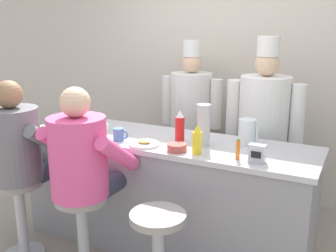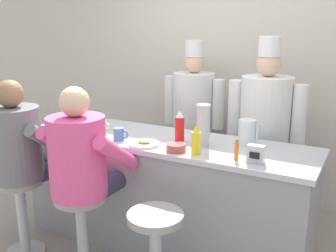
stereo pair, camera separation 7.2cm
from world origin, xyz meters
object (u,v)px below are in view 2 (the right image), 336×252
Objects in this scene: cook_in_whites_near at (193,115)px; cook_in_whites_far at (265,128)px; cup_stack_steel at (203,125)px; diner_seated_grey at (19,149)px; mustard_bottle_yellow at (196,141)px; ketchup_bottle_red at (180,128)px; coffee_mug_blue at (119,134)px; hot_sauce_bottle_orange at (237,150)px; breakfast_plate at (144,143)px; cereal_bowl at (176,147)px; napkin_dispenser_chrome at (256,154)px; empty_stool_round at (156,244)px; diner_seated_pink at (81,162)px; coffee_mug_white at (102,126)px; water_pitcher_clear at (247,132)px.

cook_in_whites_far reaches higher than cook_in_whites_near.
cup_stack_steel is 1.46m from diner_seated_grey.
mustard_bottle_yellow is 1.32m from cook_in_whites_near.
cook_in_whites_far is at bearing 55.67° from ketchup_bottle_red.
ketchup_bottle_red is at bearing -71.08° from cook_in_whites_near.
hot_sauce_bottle_orange is at bearing -0.49° from coffee_mug_blue.
cook_in_whites_far is (0.82, -0.29, 0.03)m from cook_in_whites_near.
ketchup_bottle_red is at bearing 139.51° from mustard_bottle_yellow.
cook_in_whites_far reaches higher than ketchup_bottle_red.
ketchup_bottle_red is 1.10× the size of breakfast_plate.
mustard_bottle_yellow is 0.12× the size of cook_in_whites_far.
cook_in_whites_far is at bearing 65.70° from cereal_bowl.
breakfast_plate is at bearing -179.07° from napkin_dispenser_chrome.
cook_in_whites_far is at bearing -19.23° from cook_in_whites_near.
diner_seated_grey is 2.20× the size of empty_stool_round.
cereal_bowl is (-0.15, -0.01, -0.07)m from mustard_bottle_yellow.
diner_seated_pink is 0.85× the size of cook_in_whites_near.
cook_in_whites_far reaches higher than cup_stack_steel.
coffee_mug_white is 0.70m from diner_seated_grey.
coffee_mug_white is 0.08× the size of cook_in_whites_near.
cup_stack_steel is (0.19, 0.01, 0.04)m from ketchup_bottle_red.
napkin_dispenser_chrome is at bearing 13.31° from diner_seated_grey.
water_pitcher_clear is at bearing 26.09° from diner_seated_grey.
mustard_bottle_yellow is 0.83m from diner_seated_pink.
hot_sauce_bottle_orange is 0.97m from coffee_mug_blue.
breakfast_plate is 0.16× the size of diner_seated_grey.
coffee_mug_blue reaches higher than coffee_mug_white.
hot_sauce_bottle_orange is 1.18× the size of napkin_dispenser_chrome.
mustard_bottle_yellow is 0.17m from cereal_bowl.
cook_in_whites_near is (-0.86, 1.17, -0.09)m from hot_sauce_bottle_orange.
cereal_bowl is 0.99m from cook_in_whites_far.
cup_stack_steel is (0.12, 0.21, 0.13)m from cereal_bowl.
empty_stool_round is (1.26, -0.03, -0.45)m from diner_seated_grey.
breakfast_plate is (-0.44, 0.01, -0.09)m from mustard_bottle_yellow.
water_pitcher_clear is 0.57m from cereal_bowl.
diner_seated_pink reaches higher than cereal_bowl.
breakfast_plate is 0.99m from diner_seated_grey.
coffee_mug_white is at bearing 173.04° from napkin_dispenser_chrome.
coffee_mug_white is 0.66m from diner_seated_pink.
diner_seated_grey is at bearing -165.68° from hot_sauce_bottle_orange.
cup_stack_steel is 0.22× the size of diner_seated_pink.
cup_stack_steel is (-0.03, 0.20, 0.06)m from mustard_bottle_yellow.
hot_sauce_bottle_orange reaches higher than coffee_mug_blue.
breakfast_plate is (-0.73, -0.01, -0.06)m from hot_sauce_bottle_orange.
mustard_bottle_yellow is at bearing -40.49° from ketchup_bottle_red.
cook_in_whites_far reaches higher than coffee_mug_blue.
hot_sauce_bottle_orange is at bearing -53.57° from cook_in_whites_near.
diner_seated_grey is at bearing 178.44° from empty_stool_round.
cook_in_whites_far is at bearing 52.16° from breakfast_plate.
diner_seated_grey reaches higher than napkin_dispenser_chrome.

